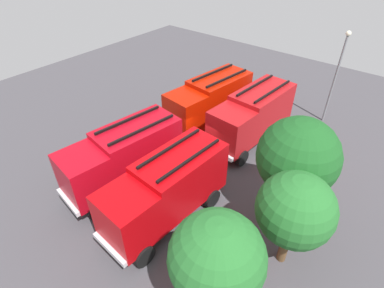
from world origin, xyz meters
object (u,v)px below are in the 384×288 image
at_px(tree_2, 217,258).
at_px(lamppost, 337,72).
at_px(firefighter_1, 208,85).
at_px(traffic_cone_0, 172,174).
at_px(fire_truck_1, 123,155).
at_px(tree_0, 298,157).
at_px(firefighter_0, 66,169).
at_px(traffic_cone_1, 129,143).
at_px(fire_truck_2, 252,115).
at_px(tree_1, 295,210).
at_px(traffic_cone_2, 166,180).
at_px(fire_truck_0, 209,100).
at_px(fire_truck_3, 166,189).

bearing_deg(tree_2, lamppost, -174.31).
distance_m(firefighter_1, traffic_cone_0, 11.35).
xyz_separation_m(tree_2, traffic_cone_0, (-4.87, -6.61, -3.29)).
height_order(firefighter_1, tree_2, tree_2).
distance_m(fire_truck_1, tree_0, 9.49).
relative_size(firefighter_0, traffic_cone_1, 2.80).
bearing_deg(fire_truck_2, lamppost, 156.58).
distance_m(tree_1, tree_2, 4.13).
xyz_separation_m(fire_truck_1, fire_truck_2, (-8.60, 3.52, 0.00)).
bearing_deg(lamppost, tree_1, 12.14).
bearing_deg(traffic_cone_0, traffic_cone_2, 4.28).
xyz_separation_m(firefighter_0, traffic_cone_2, (-3.55, 4.93, -0.54)).
distance_m(tree_0, tree_2, 6.50).
distance_m(traffic_cone_0, traffic_cone_2, 0.65).
xyz_separation_m(tree_1, traffic_cone_0, (-0.92, -7.79, -3.11)).
bearing_deg(fire_truck_1, fire_truck_0, -171.45).
bearing_deg(tree_0, traffic_cone_2, -71.17).
height_order(fire_truck_0, traffic_cone_2, fire_truck_0).
distance_m(firefighter_0, tree_1, 13.34).
relative_size(fire_truck_0, firefighter_0, 4.55).
bearing_deg(firefighter_0, fire_truck_0, 129.87).
relative_size(tree_1, traffic_cone_2, 6.97).
distance_m(fire_truck_3, tree_0, 6.58).
bearing_deg(traffic_cone_1, fire_truck_0, 155.38).
bearing_deg(fire_truck_2, fire_truck_1, -17.93).
relative_size(fire_truck_3, traffic_cone_1, 12.57).
height_order(fire_truck_1, traffic_cone_0, fire_truck_1).
bearing_deg(lamppost, fire_truck_2, -27.75).
xyz_separation_m(fire_truck_2, traffic_cone_1, (6.03, -6.29, -1.86)).
bearing_deg(fire_truck_1, traffic_cone_2, 133.62).
xyz_separation_m(fire_truck_2, fire_truck_3, (9.02, 0.22, 0.00)).
distance_m(fire_truck_2, firefighter_0, 12.65).
distance_m(firefighter_1, traffic_cone_1, 9.73).
bearing_deg(lamppost, tree_2, 5.69).
bearing_deg(fire_truck_0, fire_truck_3, 30.55).
bearing_deg(traffic_cone_2, traffic_cone_0, -175.72).
bearing_deg(tree_0, traffic_cone_1, -84.62).
relative_size(traffic_cone_2, lamppost, 0.10).
distance_m(firefighter_0, lamppost, 19.76).
distance_m(fire_truck_0, traffic_cone_2, 7.57).
distance_m(fire_truck_2, tree_1, 9.78).
bearing_deg(traffic_cone_0, traffic_cone_1, -96.67).
bearing_deg(fire_truck_1, tree_1, 104.60).
bearing_deg(firefighter_0, firefighter_1, 145.12).
relative_size(firefighter_0, tree_2, 0.30).
distance_m(fire_truck_2, tree_2, 12.57).
xyz_separation_m(firefighter_0, lamppost, (-16.89, 9.75, 3.20)).
relative_size(tree_0, traffic_cone_1, 10.38).
height_order(fire_truck_2, traffic_cone_1, fire_truck_2).
distance_m(tree_1, traffic_cone_0, 8.44).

